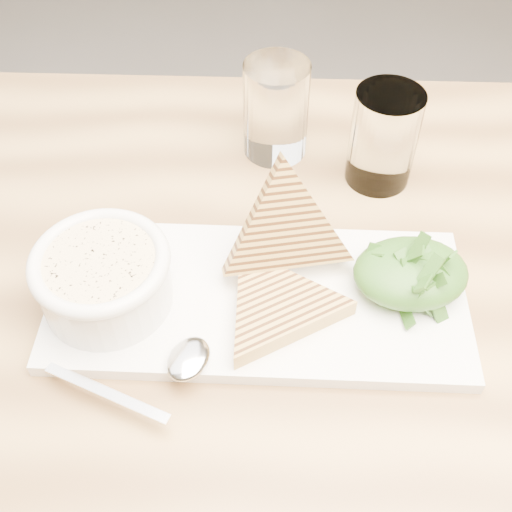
{
  "coord_description": "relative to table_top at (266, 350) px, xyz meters",
  "views": [
    {
      "loc": [
        -0.14,
        -0.42,
        1.25
      ],
      "look_at": [
        -0.1,
        -0.01,
        0.78
      ],
      "focal_mm": 45.0,
      "sensor_mm": 36.0,
      "label": 1
    }
  ],
  "objects": [
    {
      "name": "sandwich_flat",
      "position": [
        0.01,
        0.02,
        0.04
      ],
      "size": [
        0.2,
        0.2,
        0.02
      ],
      "primitive_type": null,
      "rotation": [
        0.0,
        0.0,
        0.4
      ],
      "color": "#B28B45",
      "rests_on": "platter"
    },
    {
      "name": "spoon_bowl",
      "position": [
        -0.07,
        -0.03,
        0.04
      ],
      "size": [
        0.06,
        0.06,
        0.01
      ],
      "primitive_type": "ellipsoid",
      "rotation": [
        0.0,
        0.0,
        -0.53
      ],
      "color": "silver",
      "rests_on": "platter"
    },
    {
      "name": "sandwich_lean",
      "position": [
        0.03,
        0.08,
        0.08
      ],
      "size": [
        0.16,
        0.15,
        0.17
      ],
      "primitive_type": null,
      "rotation": [
        1.13,
        0.0,
        0.07
      ],
      "color": "#B28B45",
      "rests_on": "sandwich_flat"
    },
    {
      "name": "arugula_pile",
      "position": [
        0.14,
        0.04,
        0.06
      ],
      "size": [
        0.11,
        0.1,
        0.05
      ],
      "primitive_type": null,
      "color": "#3E7220",
      "rests_on": "platter"
    },
    {
      "name": "platter",
      "position": [
        -0.0,
        0.04,
        0.03
      ],
      "size": [
        0.43,
        0.24,
        0.01
      ],
      "primitive_type": "cube",
      "rotation": [
        0.0,
        0.0,
        -0.14
      ],
      "color": "white",
      "rests_on": "table_top"
    },
    {
      "name": "salad_base",
      "position": [
        0.14,
        0.04,
        0.06
      ],
      "size": [
        0.11,
        0.09,
        0.04
      ],
      "primitive_type": "ellipsoid",
      "color": "#163A12",
      "rests_on": "platter"
    },
    {
      "name": "bowl_rim",
      "position": [
        -0.15,
        0.05,
        0.09
      ],
      "size": [
        0.13,
        0.13,
        0.01
      ],
      "primitive_type": "torus",
      "color": "white",
      "rests_on": "soup_bowl"
    },
    {
      "name": "soup",
      "position": [
        -0.15,
        0.05,
        0.09
      ],
      "size": [
        0.11,
        0.11,
        0.01
      ],
      "primitive_type": "cylinder",
      "color": "beige",
      "rests_on": "soup_bowl"
    },
    {
      "name": "soup_bowl",
      "position": [
        -0.15,
        0.05,
        0.06
      ],
      "size": [
        0.12,
        0.12,
        0.05
      ],
      "primitive_type": "cylinder",
      "color": "white",
      "rests_on": "platter"
    },
    {
      "name": "glass_far",
      "position": [
        0.16,
        0.22,
        0.08
      ],
      "size": [
        0.08,
        0.08,
        0.12
      ],
      "primitive_type": "cylinder",
      "color": "white",
      "rests_on": "table_top"
    },
    {
      "name": "spoon_handle",
      "position": [
        -0.15,
        -0.06,
        0.04
      ],
      "size": [
        0.11,
        0.07,
        0.0
      ],
      "primitive_type": "cube",
      "rotation": [
        0.0,
        0.0,
        -0.53
      ],
      "color": "silver",
      "rests_on": "platter"
    },
    {
      "name": "glass_near",
      "position": [
        0.04,
        0.28,
        0.08
      ],
      "size": [
        0.08,
        0.08,
        0.12
      ],
      "primitive_type": "cylinder",
      "color": "white",
      "rests_on": "table_top"
    },
    {
      "name": "table_top",
      "position": [
        0.0,
        0.0,
        0.0
      ],
      "size": [
        1.41,
        1.04,
        0.04
      ],
      "primitive_type": "cube",
      "rotation": [
        0.0,
        0.0,
        -0.13
      ],
      "color": "#A67E47",
      "rests_on": "ground"
    }
  ]
}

